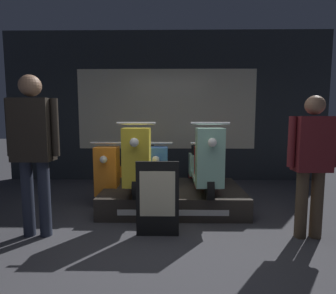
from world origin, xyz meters
TOP-DOWN VIEW (x-y plane):
  - ground_plane at (0.00, 0.00)m, footprint 30.00×30.00m
  - shop_wall_back at (0.00, 3.17)m, footprint 6.94×0.09m
  - display_platform at (0.13, 1.33)m, footprint 2.06×1.28m
  - scooter_display_left at (-0.33, 1.26)m, footprint 0.49×1.66m
  - scooter_display_right at (0.59, 1.26)m, footprint 0.49×1.66m
  - scooter_backrow_0 at (-0.88, 1.91)m, footprint 0.49×1.66m
  - scooter_backrow_1 at (-0.12, 1.91)m, footprint 0.49×1.66m
  - scooter_backrow_2 at (0.64, 1.91)m, footprint 0.49×1.66m
  - person_left_browsing at (-1.44, 0.32)m, footprint 0.59×0.24m
  - person_right_browsing at (1.67, 0.32)m, footprint 0.54×0.21m
  - price_sign_board at (-0.05, 0.33)m, footprint 0.49×0.04m

SIDE VIEW (x-z plane):
  - ground_plane at x=0.00m, z-range 0.00..0.00m
  - display_platform at x=0.13m, z-range 0.00..0.31m
  - scooter_backrow_0 at x=-0.88m, z-range -0.12..0.88m
  - scooter_backrow_1 at x=-0.12m, z-range -0.12..0.88m
  - scooter_backrow_2 at x=0.64m, z-range -0.12..0.88m
  - price_sign_board at x=-0.05m, z-range 0.00..0.87m
  - scooter_display_left at x=-0.33m, z-range 0.19..1.19m
  - scooter_display_right at x=0.59m, z-range 0.19..1.19m
  - person_right_browsing at x=1.67m, z-range 0.12..1.72m
  - person_left_browsing at x=-1.44m, z-range 0.17..2.00m
  - shop_wall_back at x=0.00m, z-range 0.00..3.20m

